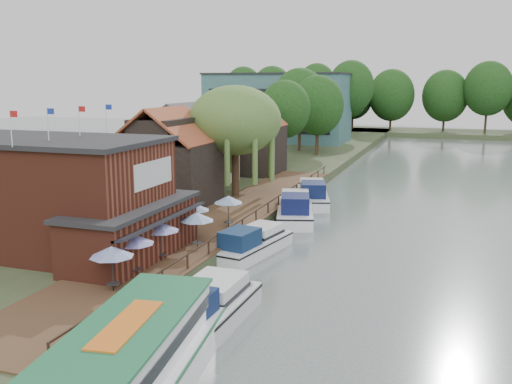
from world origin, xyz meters
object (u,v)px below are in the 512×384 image
(pub, at_px, (69,195))
(umbrella_2, at_px, (161,241))
(hotel_block, at_px, (278,107))
(cottage_c, at_px, (251,137))
(cruiser_1, at_px, (252,240))
(umbrella_1, at_px, (135,255))
(umbrella_4, at_px, (193,219))
(umbrella_0, at_px, (113,269))
(umbrella_3, at_px, (197,230))
(cruiser_3, at_px, (313,191))
(tour_boat, at_px, (120,374))
(cottage_b, at_px, (186,144))
(willow, at_px, (235,142))
(cruiser_0, at_px, (201,307))
(umbrella_5, at_px, (228,211))
(cottage_a, at_px, (167,156))
(cruiser_2, at_px, (295,205))

(pub, xyz_separation_m, umbrella_2, (6.50, -0.11, -2.36))
(hotel_block, relative_size, cottage_c, 2.99)
(umbrella_2, bearing_deg, cruiser_1, 59.89)
(umbrella_1, bearing_deg, umbrella_4, 93.68)
(umbrella_0, relative_size, umbrella_3, 1.00)
(umbrella_0, xyz_separation_m, umbrella_2, (-0.13, 5.33, 0.00))
(cruiser_3, relative_size, tour_boat, 0.67)
(cruiser_3, bearing_deg, umbrella_4, -118.63)
(cottage_b, bearing_deg, cruiser_1, -53.16)
(hotel_block, xyz_separation_m, cottage_b, (4.00, -46.00, -1.90))
(hotel_block, xyz_separation_m, willow, (11.50, -51.00, -0.94))
(umbrella_1, bearing_deg, umbrella_0, -85.98)
(umbrella_3, bearing_deg, umbrella_2, -108.12)
(cruiser_0, bearing_deg, umbrella_4, 118.14)
(umbrella_2, xyz_separation_m, umbrella_4, (-0.60, 5.71, 0.00))
(umbrella_2, xyz_separation_m, tour_boat, (5.69, -13.46, -0.67))
(hotel_block, height_order, cottage_b, hotel_block)
(umbrella_2, height_order, cruiser_1, umbrella_2)
(willow, distance_m, umbrella_0, 25.93)
(umbrella_0, distance_m, umbrella_2, 5.34)
(umbrella_3, height_order, umbrella_5, same)
(willow, xyz_separation_m, tour_boat, (8.69, -33.56, -4.60))
(cottage_c, bearing_deg, tour_boat, -75.63)
(cottage_a, relative_size, umbrella_5, 3.62)
(pub, distance_m, cruiser_0, 13.93)
(umbrella_1, height_order, umbrella_3, same)
(umbrella_5, height_order, tour_boat, umbrella_5)
(umbrella_1, bearing_deg, cruiser_3, 82.37)
(umbrella_0, bearing_deg, cruiser_1, 73.20)
(umbrella_3, xyz_separation_m, cruiser_3, (2.56, 20.92, -1.07))
(umbrella_5, bearing_deg, tour_boat, -77.72)
(pub, relative_size, cottage_c, 2.35)
(cruiser_1, bearing_deg, umbrella_2, -109.57)
(willow, xyz_separation_m, umbrella_0, (3.13, -25.44, -3.93))
(cruiser_1, bearing_deg, umbrella_1, -101.29)
(umbrella_0, bearing_deg, hotel_block, 100.83)
(cottage_c, relative_size, umbrella_0, 3.58)
(pub, distance_m, cottage_c, 34.01)
(willow, height_order, cruiser_2, willow)
(umbrella_1, xyz_separation_m, cruiser_2, (3.73, 20.00, -1.04))
(cottage_a, height_order, umbrella_4, cottage_a)
(cruiser_0, bearing_deg, tour_boat, -87.23)
(pub, distance_m, umbrella_0, 8.89)
(umbrella_0, bearing_deg, cottage_a, 110.46)
(cottage_b, xyz_separation_m, cruiser_0, (15.97, -31.26, -4.00))
(umbrella_5, bearing_deg, umbrella_1, -94.37)
(umbrella_4, bearing_deg, cruiser_1, 7.30)
(hotel_block, height_order, cottage_a, hotel_block)
(pub, bearing_deg, cottage_c, 90.00)
(umbrella_5, relative_size, cruiser_3, 0.24)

